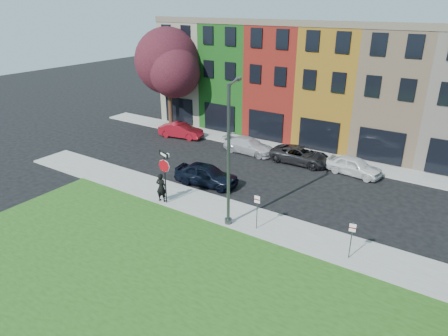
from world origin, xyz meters
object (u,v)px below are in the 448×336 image
Objects in this scene: stop_sign at (164,167)px; man at (161,187)px; street_lamp at (230,156)px; sedan_near at (206,175)px.

man is (-0.38, 0.02, -1.48)m from stop_sign.
man is at bearing 163.68° from street_lamp.
street_lamp is (4.55, 0.22, 1.59)m from stop_sign.
street_lamp is at bearing -138.20° from sedan_near.
street_lamp is (4.16, -3.56, 3.37)m from sedan_near.
sedan_near is 6.43m from street_lamp.
stop_sign is 4.83m from street_lamp.
stop_sign is at bearing 166.45° from sedan_near.
stop_sign is 4.20m from sedan_near.
street_lamp is (4.93, 0.20, 3.07)m from man.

